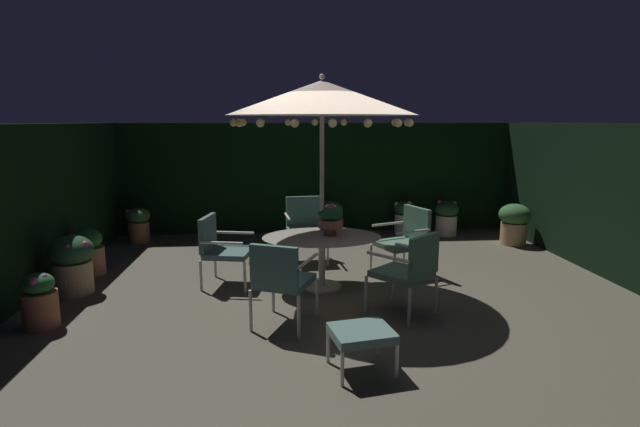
% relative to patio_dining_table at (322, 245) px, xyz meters
% --- Properties ---
extents(ground_plane, '(8.12, 7.85, 0.02)m').
position_rel_patio_dining_table_xyz_m(ground_plane, '(0.20, -0.34, -0.59)').
color(ground_plane, '#565242').
extents(hedge_backdrop_rear, '(8.12, 0.30, 2.12)m').
position_rel_patio_dining_table_xyz_m(hedge_backdrop_rear, '(0.20, 3.43, 0.49)').
color(hedge_backdrop_rear, black).
rests_on(hedge_backdrop_rear, ground_plane).
extents(hedge_backdrop_left, '(0.30, 7.85, 2.12)m').
position_rel_patio_dining_table_xyz_m(hedge_backdrop_left, '(-3.71, -0.34, 0.49)').
color(hedge_backdrop_left, black).
rests_on(hedge_backdrop_left, ground_plane).
extents(patio_dining_table, '(1.54, 1.15, 0.70)m').
position_rel_patio_dining_table_xyz_m(patio_dining_table, '(0.00, 0.00, 0.00)').
color(patio_dining_table, silver).
rests_on(patio_dining_table, ground_plane).
extents(patio_umbrella, '(2.36, 2.36, 2.72)m').
position_rel_patio_dining_table_xyz_m(patio_umbrella, '(0.00, -0.00, 1.86)').
color(patio_umbrella, silver).
rests_on(patio_umbrella, ground_plane).
extents(centerpiece_planter, '(0.33, 0.33, 0.41)m').
position_rel_patio_dining_table_xyz_m(centerpiece_planter, '(0.11, 0.02, 0.35)').
color(centerpiece_planter, '#AF5E48').
rests_on(centerpiece_planter, patio_dining_table).
extents(patio_chair_north, '(0.80, 0.79, 0.95)m').
position_rel_patio_dining_table_xyz_m(patio_chair_north, '(1.25, 0.51, -0.04)').
color(patio_chair_north, silver).
rests_on(patio_chair_north, ground_plane).
extents(patio_chair_northeast, '(0.67, 0.65, 0.99)m').
position_rel_patio_dining_table_xyz_m(patio_chair_northeast, '(-0.15, 1.34, 0.01)').
color(patio_chair_northeast, silver).
rests_on(patio_chair_northeast, ground_plane).
extents(patio_chair_east, '(0.71, 0.72, 0.93)m').
position_rel_patio_dining_table_xyz_m(patio_chair_east, '(-1.32, 0.25, -0.05)').
color(patio_chair_east, silver).
rests_on(patio_chair_east, ground_plane).
extents(patio_chair_southeast, '(0.75, 0.77, 0.94)m').
position_rel_patio_dining_table_xyz_m(patio_chair_southeast, '(-0.53, -1.23, -0.01)').
color(patio_chair_southeast, silver).
rests_on(patio_chair_southeast, ground_plane).
extents(patio_chair_south, '(0.82, 0.83, 0.96)m').
position_rel_patio_dining_table_xyz_m(patio_chair_south, '(0.89, -1.01, -0.02)').
color(patio_chair_south, silver).
rests_on(patio_chair_south, ground_plane).
extents(ottoman_footrest, '(0.59, 0.54, 0.39)m').
position_rel_patio_dining_table_xyz_m(ottoman_footrest, '(0.16, -2.19, -0.24)').
color(ottoman_footrest, silver).
rests_on(ottoman_footrest, ground_plane).
extents(potted_plant_back_center, '(0.54, 0.54, 0.75)m').
position_rel_patio_dining_table_xyz_m(potted_plant_back_center, '(-3.16, 0.05, -0.17)').
color(potted_plant_back_center, tan).
rests_on(potted_plant_back_center, ground_plane).
extents(potted_plant_right_near, '(0.54, 0.54, 0.72)m').
position_rel_patio_dining_table_xyz_m(potted_plant_right_near, '(3.59, 2.03, -0.18)').
color(potted_plant_right_near, tan).
rests_on(potted_plant_right_near, ground_plane).
extents(potted_plant_back_right, '(0.41, 0.41, 0.63)m').
position_rel_patio_dining_table_xyz_m(potted_plant_back_right, '(-3.07, 2.70, -0.24)').
color(potted_plant_back_right, '#9F6344').
rests_on(potted_plant_back_right, ground_plane).
extents(potted_plant_left_near, '(0.36, 0.36, 0.60)m').
position_rel_patio_dining_table_xyz_m(potted_plant_left_near, '(-3.08, -1.00, -0.28)').
color(potted_plant_left_near, '#A56041').
rests_on(potted_plant_left_near, ground_plane).
extents(potted_plant_front_corner, '(0.41, 0.41, 0.65)m').
position_rel_patio_dining_table_xyz_m(potted_plant_front_corner, '(1.86, 2.98, -0.23)').
color(potted_plant_front_corner, beige).
rests_on(potted_plant_front_corner, ground_plane).
extents(potted_plant_right_far, '(0.44, 0.44, 0.66)m').
position_rel_patio_dining_table_xyz_m(potted_plant_right_far, '(2.63, 2.80, -0.22)').
color(potted_plant_right_far, beige).
rests_on(potted_plant_right_far, ground_plane).
extents(potted_plant_left_far, '(0.48, 0.48, 0.71)m').
position_rel_patio_dining_table_xyz_m(potted_plant_left_far, '(0.39, 2.77, -0.21)').
color(potted_plant_left_far, tan).
rests_on(potted_plant_left_far, ground_plane).
extents(potted_plant_back_left, '(0.47, 0.47, 0.67)m').
position_rel_patio_dining_table_xyz_m(potted_plant_back_left, '(-3.27, 0.82, -0.25)').
color(potted_plant_back_left, '#AD674F').
rests_on(potted_plant_back_left, ground_plane).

